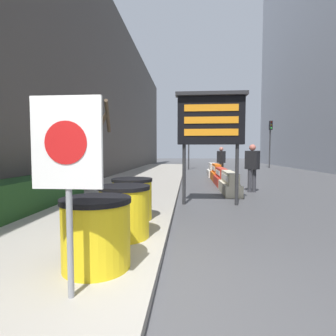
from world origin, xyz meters
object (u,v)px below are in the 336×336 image
(barrel_drum_foreground, at_px, (96,233))
(pedestrian_worker, at_px, (221,159))
(jersey_barrier_orange_far, at_px, (216,173))
(pedestrian_passerby, at_px, (252,164))
(jersey_barrier_cream, at_px, (230,184))
(barrel_drum_middle, at_px, (124,211))
(jersey_barrier_red_striped, at_px, (221,178))
(jersey_barrier_white, at_px, (213,171))
(traffic_light_near_curb, at_px, (189,133))
(message_board, at_px, (211,121))
(traffic_cone_near, at_px, (222,170))
(warning_sign, at_px, (67,157))
(barrel_drum_back, at_px, (132,199))
(traffic_light_far_side, at_px, (270,134))

(barrel_drum_foreground, xyz_separation_m, pedestrian_worker, (3.09, 12.91, 0.53))
(jersey_barrier_orange_far, bearing_deg, pedestrian_passerby, -78.06)
(jersey_barrier_cream, xyz_separation_m, jersey_barrier_orange_far, (0.00, 4.63, 0.03))
(barrel_drum_middle, distance_m, pedestrian_passerby, 6.89)
(barrel_drum_foreground, bearing_deg, jersey_barrier_red_striped, 73.92)
(jersey_barrier_white, height_order, traffic_light_near_curb, traffic_light_near_curb)
(message_board, relative_size, jersey_barrier_white, 1.82)
(barrel_drum_middle, relative_size, traffic_cone_near, 1.20)
(message_board, bearing_deg, traffic_light_near_curb, 92.29)
(jersey_barrier_red_striped, height_order, traffic_light_near_curb, traffic_light_near_curb)
(jersey_barrier_white, xyz_separation_m, pedestrian_worker, (0.45, -0.48, 0.71))
(traffic_cone_near, xyz_separation_m, traffic_light_near_curb, (-2.20, 5.38, 2.81))
(message_board, relative_size, pedestrian_passerby, 1.76)
(jersey_barrier_red_striped, bearing_deg, warning_sign, -105.12)
(warning_sign, bearing_deg, barrel_drum_back, 90.75)
(traffic_cone_near, height_order, pedestrian_passerby, pedestrian_passerby)
(barrel_drum_middle, height_order, barrel_drum_back, same)
(jersey_barrier_orange_far, xyz_separation_m, traffic_light_near_curb, (-1.49, 8.35, 2.78))
(jersey_barrier_white, bearing_deg, pedestrian_worker, -46.84)
(pedestrian_passerby, bearing_deg, barrel_drum_foreground, 104.19)
(traffic_light_far_side, xyz_separation_m, pedestrian_passerby, (-5.38, -15.63, -2.15))
(jersey_barrier_white, relative_size, traffic_light_near_curb, 0.40)
(barrel_drum_back, bearing_deg, jersey_barrier_red_striped, 68.50)
(pedestrian_passerby, bearing_deg, traffic_light_near_curb, -38.58)
(pedestrian_worker, bearing_deg, jersey_barrier_red_striped, 142.64)
(barrel_drum_back, distance_m, message_board, 3.44)
(message_board, distance_m, traffic_cone_near, 10.08)
(traffic_cone_near, bearing_deg, traffic_light_far_side, 56.53)
(barrel_drum_middle, xyz_separation_m, jersey_barrier_orange_far, (2.57, 10.17, -0.17))
(barrel_drum_foreground, xyz_separation_m, traffic_cone_near, (3.34, 14.29, -0.20))
(jersey_barrier_red_striped, distance_m, jersey_barrier_orange_far, 2.19)
(barrel_drum_foreground, xyz_separation_m, traffic_light_far_side, (8.91, 22.71, 2.67))
(warning_sign, distance_m, jersey_barrier_red_striped, 10.23)
(message_board, xyz_separation_m, jersey_barrier_cream, (0.89, 2.13, -2.07))
(barrel_drum_foreground, relative_size, traffic_light_far_side, 0.19)
(jersey_barrier_white, xyz_separation_m, traffic_light_far_side, (6.28, 9.32, 2.86))
(pedestrian_worker, bearing_deg, warning_sign, 136.61)
(jersey_barrier_cream, relative_size, traffic_light_near_curb, 0.49)
(warning_sign, height_order, jersey_barrier_cream, warning_sign)
(jersey_barrier_white, bearing_deg, barrel_drum_middle, -101.86)
(jersey_barrier_orange_far, bearing_deg, jersey_barrier_cream, -90.00)
(barrel_drum_back, relative_size, pedestrian_passerby, 0.47)
(jersey_barrier_red_striped, relative_size, pedestrian_passerby, 1.09)
(pedestrian_passerby, bearing_deg, traffic_light_far_side, -68.31)
(barrel_drum_middle, xyz_separation_m, pedestrian_passerby, (3.47, 5.93, 0.52))
(barrel_drum_foreground, xyz_separation_m, jersey_barrier_cream, (2.63, 6.69, -0.20))
(jersey_barrier_cream, bearing_deg, traffic_light_near_curb, 96.55)
(barrel_drum_middle, bearing_deg, jersey_barrier_white, 78.14)
(warning_sign, relative_size, traffic_light_near_curb, 0.44)
(barrel_drum_foreground, xyz_separation_m, barrel_drum_middle, (0.06, 1.15, 0.00))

